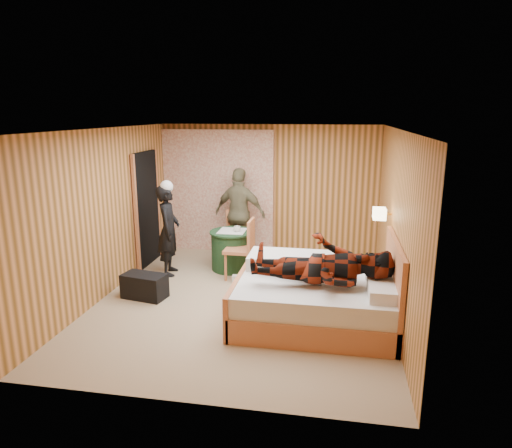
% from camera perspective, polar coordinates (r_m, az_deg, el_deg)
% --- Properties ---
extents(floor, '(4.20, 5.00, 0.01)m').
position_cam_1_polar(floor, '(6.88, -1.57, -9.53)').
color(floor, tan).
rests_on(floor, ground).
extents(ceiling, '(4.20, 5.00, 0.01)m').
position_cam_1_polar(ceiling, '(6.32, -1.73, 11.77)').
color(ceiling, silver).
rests_on(ceiling, wall_back).
extents(wall_back, '(4.20, 0.02, 2.50)m').
position_cam_1_polar(wall_back, '(8.90, 1.60, 4.29)').
color(wall_back, tan).
rests_on(wall_back, floor).
extents(wall_left, '(0.02, 5.00, 2.50)m').
position_cam_1_polar(wall_left, '(7.20, -18.25, 1.29)').
color(wall_left, tan).
rests_on(wall_left, floor).
extents(wall_right, '(0.02, 5.00, 2.50)m').
position_cam_1_polar(wall_right, '(6.41, 17.07, -0.11)').
color(wall_right, tan).
rests_on(wall_right, floor).
extents(curtain, '(2.20, 0.08, 2.40)m').
position_cam_1_polar(curtain, '(9.04, -4.76, 4.08)').
color(curtain, white).
rests_on(curtain, floor).
extents(doorway, '(0.06, 0.90, 2.05)m').
position_cam_1_polar(doorway, '(8.46, -13.49, 1.85)').
color(doorway, black).
rests_on(doorway, floor).
extents(wall_lamp, '(0.26, 0.24, 0.16)m').
position_cam_1_polar(wall_lamp, '(6.81, 15.19, 1.26)').
color(wall_lamp, gold).
rests_on(wall_lamp, wall_right).
extents(bed, '(2.13, 1.68, 1.15)m').
position_cam_1_polar(bed, '(6.20, 7.84, -9.03)').
color(bed, '#CA7E52').
rests_on(bed, floor).
extents(nightstand, '(0.40, 0.55, 0.53)m').
position_cam_1_polar(nightstand, '(7.13, 14.30, -6.72)').
color(nightstand, '#CA7E52').
rests_on(nightstand, floor).
extents(round_table, '(0.79, 0.79, 0.70)m').
position_cam_1_polar(round_table, '(8.09, -2.97, -3.23)').
color(round_table, '#204725').
rests_on(round_table, floor).
extents(chair_far, '(0.55, 0.55, 0.93)m').
position_cam_1_polar(chair_far, '(8.64, -2.26, -0.83)').
color(chair_far, '#CA7E52').
rests_on(chair_far, floor).
extents(chair_near, '(0.46, 0.46, 1.02)m').
position_cam_1_polar(chair_near, '(7.56, -1.49, -2.58)').
color(chair_near, '#CA7E52').
rests_on(chair_near, floor).
extents(duffel_bag, '(0.70, 0.46, 0.37)m').
position_cam_1_polar(duffel_bag, '(7.11, -13.76, -7.54)').
color(duffel_bag, black).
rests_on(duffel_bag, floor).
extents(sneaker_left, '(0.31, 0.17, 0.13)m').
position_cam_1_polar(sneaker_left, '(7.12, -1.42, -8.10)').
color(sneaker_left, silver).
rests_on(sneaker_left, floor).
extents(sneaker_right, '(0.27, 0.12, 0.12)m').
position_cam_1_polar(sneaker_right, '(7.55, -1.98, -6.87)').
color(sneaker_right, silver).
rests_on(sneaker_right, floor).
extents(woman_standing, '(0.47, 0.62, 1.55)m').
position_cam_1_polar(woman_standing, '(7.87, -10.87, -0.78)').
color(woman_standing, black).
rests_on(woman_standing, floor).
extents(man_at_table, '(1.08, 0.64, 1.72)m').
position_cam_1_polar(man_at_table, '(8.59, -2.02, 1.30)').
color(man_at_table, '#716B4B').
rests_on(man_at_table, floor).
extents(man_on_bed, '(0.86, 0.67, 1.77)m').
position_cam_1_polar(man_on_bed, '(5.75, 8.26, -3.73)').
color(man_on_bed, '#641909').
rests_on(man_on_bed, bed).
extents(book_lower, '(0.21, 0.25, 0.02)m').
position_cam_1_polar(book_lower, '(7.00, 14.46, -4.82)').
color(book_lower, silver).
rests_on(book_lower, nightstand).
extents(book_upper, '(0.27, 0.28, 0.02)m').
position_cam_1_polar(book_upper, '(6.99, 14.47, -4.67)').
color(book_upper, silver).
rests_on(book_upper, nightstand).
extents(cup_nightstand, '(0.13, 0.13, 0.09)m').
position_cam_1_polar(cup_nightstand, '(7.16, 14.37, -4.09)').
color(cup_nightstand, silver).
rests_on(cup_nightstand, nightstand).
extents(cup_table, '(0.16, 0.16, 0.10)m').
position_cam_1_polar(cup_table, '(7.91, -2.38, -0.62)').
color(cup_table, silver).
rests_on(cup_table, round_table).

